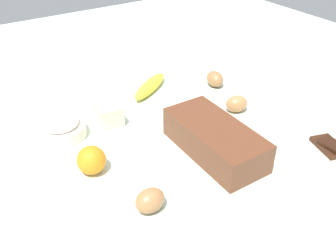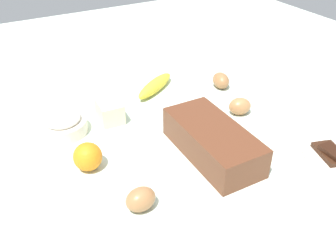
# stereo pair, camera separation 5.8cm
# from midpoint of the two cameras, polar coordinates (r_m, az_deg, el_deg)

# --- Properties ---
(ground_plane) EXTENTS (2.40, 2.40, 0.02)m
(ground_plane) POSITION_cam_midpoint_polar(r_m,az_deg,el_deg) (1.02, 1.62, -2.39)
(ground_plane) COLOR silver
(loaf_pan) EXTENTS (0.28, 0.13, 0.08)m
(loaf_pan) POSITION_cam_midpoint_polar(r_m,az_deg,el_deg) (0.92, 8.72, -3.21)
(loaf_pan) COLOR brown
(loaf_pan) RESTS_ON ground_plane
(flour_bowl) EXTENTS (0.13, 0.13, 0.06)m
(flour_bowl) POSITION_cam_midpoint_polar(r_m,az_deg,el_deg) (1.03, -14.52, -0.56)
(flour_bowl) COLOR silver
(flour_bowl) RESTS_ON ground_plane
(banana) EXTENTS (0.14, 0.18, 0.04)m
(banana) POSITION_cam_midpoint_polar(r_m,az_deg,el_deg) (1.21, -0.66, 5.36)
(banana) COLOR yellow
(banana) RESTS_ON ground_plane
(orange_fruit) EXTENTS (0.07, 0.07, 0.07)m
(orange_fruit) POSITION_cam_midpoint_polar(r_m,az_deg,el_deg) (0.89, -10.56, -5.66)
(orange_fruit) COLOR orange
(orange_fruit) RESTS_ON ground_plane
(butter_block) EXTENTS (0.09, 0.07, 0.06)m
(butter_block) POSITION_cam_midpoint_polar(r_m,az_deg,el_deg) (1.06, -7.52, 1.38)
(butter_block) COLOR #F4EDB2
(butter_block) RESTS_ON ground_plane
(egg_near_butter) EXTENTS (0.07, 0.08, 0.05)m
(egg_near_butter) POSITION_cam_midpoint_polar(r_m,az_deg,el_deg) (1.11, 12.57, 2.07)
(egg_near_butter) COLOR #B67B4A
(egg_near_butter) RESTS_ON ground_plane
(egg_beside_bowl) EXTENTS (0.06, 0.07, 0.05)m
(egg_beside_bowl) POSITION_cam_midpoint_polar(r_m,az_deg,el_deg) (0.78, -2.12, -12.25)
(egg_beside_bowl) COLOR #A77044
(egg_beside_bowl) RESTS_ON ground_plane
(egg_loose) EXTENTS (0.08, 0.06, 0.05)m
(egg_loose) POSITION_cam_midpoint_polar(r_m,az_deg,el_deg) (1.24, 9.54, 6.05)
(egg_loose) COLOR #A16C41
(egg_loose) RESTS_ON ground_plane
(chocolate_plate) EXTENTS (0.13, 0.13, 0.03)m
(chocolate_plate) POSITION_cam_midpoint_polar(r_m,az_deg,el_deg) (1.01, 25.41, -5.02)
(chocolate_plate) COLOR silver
(chocolate_plate) RESTS_ON ground_plane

